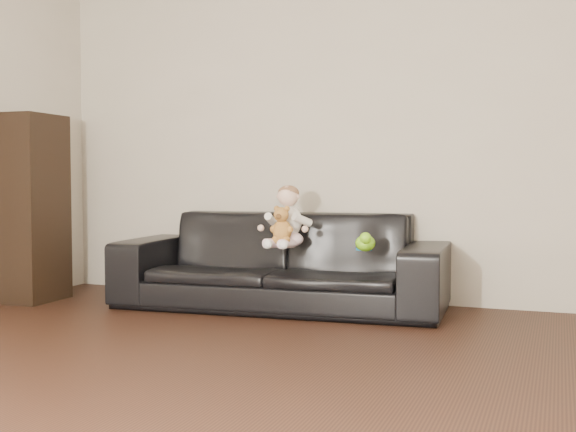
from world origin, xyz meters
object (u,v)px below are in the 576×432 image
at_px(toy_rattle, 366,245).
at_px(sofa, 281,261).
at_px(toy_green, 365,243).
at_px(teddy_bear, 282,225).
at_px(cabinet, 32,208).
at_px(toy_blue_disc, 364,249).
at_px(baby, 287,220).

bearing_deg(toy_rattle, sofa, 167.76).
bearing_deg(toy_green, teddy_bear, -173.26).
distance_m(sofa, cabinet, 1.95).
relative_size(toy_green, toy_rattle, 2.09).
relative_size(teddy_bear, toy_blue_disc, 2.30).
distance_m(sofa, toy_rattle, 0.70).
bearing_deg(toy_rattle, baby, 177.90).
xyz_separation_m(sofa, toy_green, (0.67, -0.19, 0.16)).
bearing_deg(teddy_bear, toy_green, 6.43).
relative_size(cabinet, baby, 3.25).
bearing_deg(toy_green, sofa, 164.18).
bearing_deg(cabinet, toy_blue_disc, 3.54).
bearing_deg(baby, toy_green, 6.56).
bearing_deg(toy_rattle, toy_blue_disc, 129.00).
relative_size(sofa, baby, 5.37).
distance_m(teddy_bear, toy_blue_disc, 0.58).
height_order(sofa, toy_rattle, sofa).
bearing_deg(baby, sofa, 141.41).
relative_size(sofa, cabinet, 1.65).
xyz_separation_m(sofa, toy_rattle, (0.67, -0.14, 0.14)).
height_order(cabinet, toy_blue_disc, cabinet).
distance_m(sofa, toy_blue_disc, 0.66).
distance_m(toy_green, toy_blue_disc, 0.09).
xyz_separation_m(sofa, toy_blue_disc, (0.64, -0.11, 0.11)).
bearing_deg(toy_blue_disc, cabinet, -173.96).
relative_size(teddy_bear, toy_green, 1.57).
xyz_separation_m(cabinet, toy_blue_disc, (2.52, 0.27, -0.25)).
distance_m(teddy_bear, toy_rattle, 0.59).
bearing_deg(sofa, toy_green, -19.37).
xyz_separation_m(teddy_bear, toy_rattle, (0.56, 0.11, -0.13)).
bearing_deg(toy_green, toy_rattle, 96.13).
height_order(toy_green, toy_rattle, toy_green).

